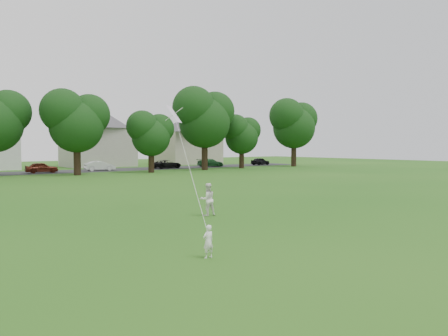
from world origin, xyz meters
TOP-DOWN VIEW (x-y plane):
  - ground at (0.00, 0.00)m, footprint 160.00×160.00m
  - toddler at (-1.43, -1.57)m, footprint 0.36×0.25m
  - older_boy at (2.80, 4.51)m, footprint 0.81×0.68m
  - kite at (0.52, 2.63)m, footprint 2.52×4.77m
  - tree_row at (2.14, 35.47)m, footprint 81.64×8.93m
  - parked_cars at (4.12, 41.00)m, footprint 72.75×2.21m

SIDE VIEW (x-z plane):
  - ground at x=0.00m, z-range 0.00..0.00m
  - toddler at x=-1.43m, z-range 0.00..0.95m
  - parked_cars at x=4.12m, z-range -0.02..1.23m
  - older_boy at x=2.80m, z-range 0.00..1.48m
  - kite at x=0.52m, z-range -2.36..7.74m
  - tree_row at x=2.14m, z-range 0.79..12.38m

